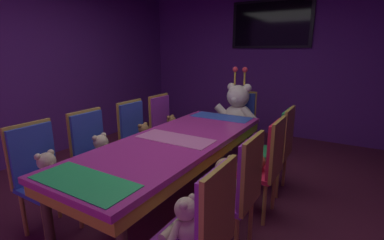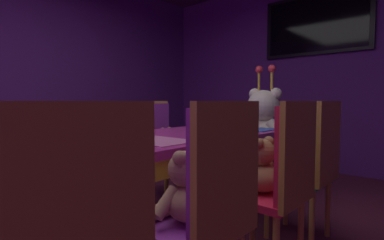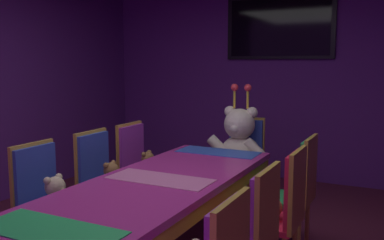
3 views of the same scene
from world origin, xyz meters
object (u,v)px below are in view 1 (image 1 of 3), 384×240
object	(u,v)px
teddy_left_3	(172,126)
teddy_right_0	(185,221)
chair_left_1	(92,147)
banquet_table	(175,147)
chair_right_2	(268,159)
teddy_left_0	(48,171)
chair_right_1	(242,184)
teddy_right_2	(253,156)
throne_chair	(241,117)
king_teddy_bear	(237,109)
chair_left_0	(38,167)
teddy_right_1	(224,179)
wall_tv	(271,24)
chair_left_3	(163,123)
chair_right_0	(206,226)
chair_right_3	(280,142)
chair_left_2	(135,132)
teddy_left_2	(144,136)
teddy_left_1	(102,150)

from	to	relation	value
teddy_left_3	teddy_right_0	distance (m)	2.23
teddy_left_3	chair_left_1	bearing A→B (deg)	-98.11
banquet_table	chair_right_2	world-z (taller)	chair_right_2
teddy_left_0	chair_right_1	distance (m)	1.62
teddy_right_2	throne_chair	distance (m)	1.64
teddy_left_3	king_teddy_bear	bearing A→B (deg)	47.73
chair_left_0	king_teddy_bear	size ratio (longest dim) A/B	1.10
teddy_right_1	wall_tv	xyz separation A→B (m)	(-0.66, 3.39, 1.45)
teddy_right_2	teddy_left_3	bearing A→B (deg)	-23.12
teddy_left_0	chair_left_3	bearing A→B (deg)	93.98
chair_left_0	chair_right_0	world-z (taller)	same
chair_right_0	chair_right_3	bearing A→B (deg)	-89.85
chair_left_1	teddy_right_2	world-z (taller)	chair_left_1
teddy_right_2	king_teddy_bear	distance (m)	1.50
chair_left_2	chair_left_3	world-z (taller)	same
teddy_left_0	teddy_left_2	world-z (taller)	teddy_left_0
chair_right_2	chair_right_1	bearing A→B (deg)	86.68
banquet_table	teddy_right_2	distance (m)	0.76
chair_right_0	chair_left_3	bearing A→B (deg)	-47.50
teddy_left_3	teddy_right_1	world-z (taller)	teddy_right_1
king_teddy_bear	chair_left_2	bearing A→B (deg)	-32.51
teddy_right_1	banquet_table	bearing A→B (deg)	-23.32
teddy_right_1	wall_tv	distance (m)	3.75
teddy_left_0	throne_chair	xyz separation A→B (m)	(0.69, 2.70, 0.01)
chair_left_1	teddy_left_1	distance (m)	0.15
chair_left_3	chair_right_3	size ratio (longest dim) A/B	1.00
throne_chair	teddy_right_2	bearing A→B (deg)	25.07
teddy_left_0	chair_right_2	bearing A→B (deg)	38.55
teddy_left_1	teddy_right_2	size ratio (longest dim) A/B	0.94
teddy_left_1	chair_left_3	size ratio (longest dim) A/B	0.32
chair_right_2	king_teddy_bear	distance (m)	1.57
teddy_left_3	chair_left_2	bearing A→B (deg)	-105.75
teddy_left_2	teddy_right_1	world-z (taller)	teddy_right_1
banquet_table	chair_left_2	world-z (taller)	chair_left_2
chair_left_0	teddy_right_2	bearing A→B (deg)	38.57
banquet_table	throne_chair	world-z (taller)	throne_chair
teddy_right_0	teddy_right_2	xyz separation A→B (m)	(0.02, 1.20, 0.02)
teddy_left_1	chair_left_3	xyz separation A→B (m)	(-0.11, 1.21, 0.01)
chair_left_1	chair_right_2	bearing A→B (deg)	20.48
banquet_table	chair_left_0	world-z (taller)	chair_left_0
teddy_left_0	teddy_right_1	world-z (taller)	teddy_right_1
teddy_left_1	banquet_table	bearing A→B (deg)	24.54
banquet_table	teddy_left_2	distance (m)	0.76
chair_right_2	throne_chair	bearing A→B (deg)	-60.48
chair_left_2	chair_right_0	distance (m)	2.05
chair_left_0	chair_right_2	distance (m)	2.07
chair_right_3	chair_left_0	bearing A→B (deg)	47.24
chair_left_3	teddy_left_3	world-z (taller)	chair_left_3
banquet_table	teddy_right_0	size ratio (longest dim) A/B	8.38
chair_left_3	chair_right_0	size ratio (longest dim) A/B	1.00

